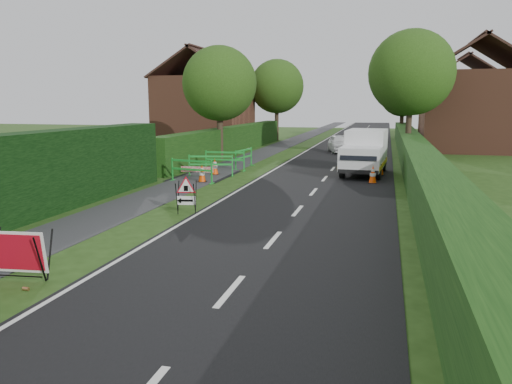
{
  "coord_description": "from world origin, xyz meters",
  "views": [
    {
      "loc": [
        5.09,
        -10.59,
        3.33
      ],
      "look_at": [
        1.45,
        3.35,
        0.77
      ],
      "focal_mm": 35.0,
      "sensor_mm": 36.0,
      "label": 1
    }
  ],
  "objects_px": {
    "triangle_sign": "(185,192)",
    "works_van": "(365,151)",
    "hatchback_car": "(340,143)",
    "red_rect_sign": "(17,253)"
  },
  "relations": [
    {
      "from": "works_van",
      "to": "red_rect_sign",
      "type": "bearing_deg",
      "value": -105.05
    },
    {
      "from": "triangle_sign",
      "to": "works_van",
      "type": "bearing_deg",
      "value": 52.9
    },
    {
      "from": "red_rect_sign",
      "to": "hatchback_car",
      "type": "height_order",
      "value": "hatchback_car"
    },
    {
      "from": "triangle_sign",
      "to": "hatchback_car",
      "type": "height_order",
      "value": "hatchback_car"
    },
    {
      "from": "triangle_sign",
      "to": "red_rect_sign",
      "type": "bearing_deg",
      "value": -110.11
    },
    {
      "from": "red_rect_sign",
      "to": "triangle_sign",
      "type": "height_order",
      "value": "triangle_sign"
    },
    {
      "from": "red_rect_sign",
      "to": "works_van",
      "type": "height_order",
      "value": "works_van"
    },
    {
      "from": "works_van",
      "to": "triangle_sign",
      "type": "bearing_deg",
      "value": -110.98
    },
    {
      "from": "triangle_sign",
      "to": "works_van",
      "type": "distance_m",
      "value": 11.47
    },
    {
      "from": "red_rect_sign",
      "to": "triangle_sign",
      "type": "relative_size",
      "value": 1.2
    }
  ]
}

